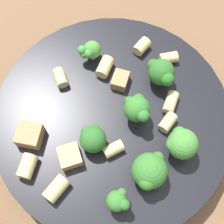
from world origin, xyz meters
name	(u,v)px	position (x,y,z in m)	size (l,w,h in m)	color
ground_plane	(112,126)	(0.00, 0.00, 0.00)	(2.00, 2.00, 0.00)	brown
pasta_bowl	(112,120)	(0.00, 0.00, 0.02)	(0.29, 0.29, 0.04)	black
broccoli_floret_0	(161,73)	(-0.03, 0.07, 0.06)	(0.04, 0.03, 0.04)	#9EC175
broccoli_floret_1	(88,51)	(-0.09, -0.01, 0.06)	(0.02, 0.03, 0.03)	#9EC175
broccoli_floret_2	(93,138)	(0.03, -0.03, 0.06)	(0.03, 0.03, 0.03)	#9EC175
broccoli_floret_3	(150,171)	(0.08, 0.02, 0.06)	(0.04, 0.04, 0.04)	#84AD60
broccoli_floret_4	(118,201)	(0.10, -0.02, 0.06)	(0.02, 0.02, 0.03)	#84AD60
broccoli_floret_5	(137,109)	(0.01, 0.03, 0.07)	(0.04, 0.03, 0.04)	#9EC175
broccoli_floret_6	(181,143)	(0.06, 0.06, 0.07)	(0.04, 0.04, 0.04)	#93B766
rigatoni_0	(142,46)	(-0.08, 0.07, 0.05)	(0.02, 0.02, 0.02)	#E0C67F
rigatoni_1	(60,78)	(-0.06, -0.05, 0.05)	(0.01, 0.01, 0.02)	#E0C67F
rigatoni_2	(56,189)	(0.07, -0.08, 0.05)	(0.02, 0.02, 0.03)	#E0C67F
rigatoni_3	(27,166)	(0.03, -0.11, 0.05)	(0.02, 0.02, 0.03)	#E0C67F
rigatoni_4	(105,67)	(-0.06, 0.01, 0.05)	(0.02, 0.02, 0.03)	#E0C67F
rigatoni_5	(168,122)	(0.03, 0.06, 0.05)	(0.01, 0.01, 0.02)	#E0C67F
rigatoni_6	(113,149)	(0.04, -0.01, 0.05)	(0.01, 0.01, 0.02)	#E0C67F
rigatoni_7	(171,102)	(0.01, 0.07, 0.05)	(0.01, 0.01, 0.03)	#E0C67F
rigatoni_8	(168,58)	(-0.05, 0.09, 0.05)	(0.01, 0.01, 0.02)	#E0C67F
chicken_chunk_0	(120,80)	(-0.04, 0.02, 0.05)	(0.02, 0.02, 0.01)	#A87A4C
chicken_chunk_1	(70,156)	(0.04, -0.06, 0.05)	(0.03, 0.02, 0.02)	tan
chicken_chunk_2	(29,133)	(0.00, -0.10, 0.05)	(0.03, 0.03, 0.02)	#A87A4C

